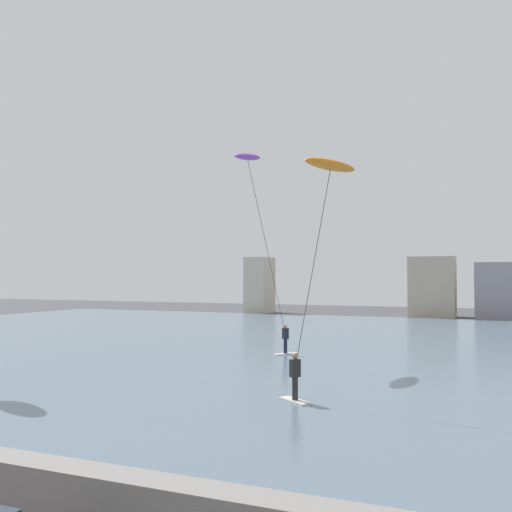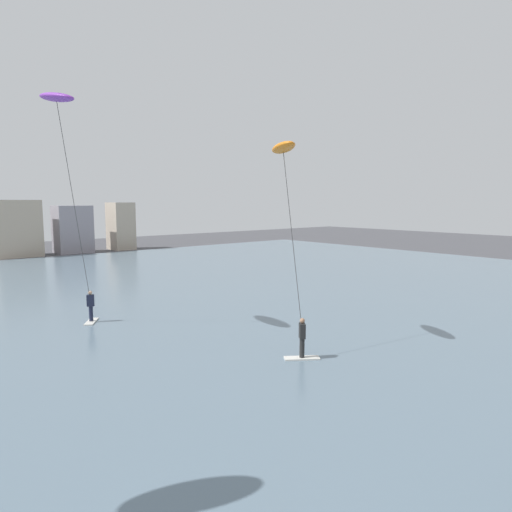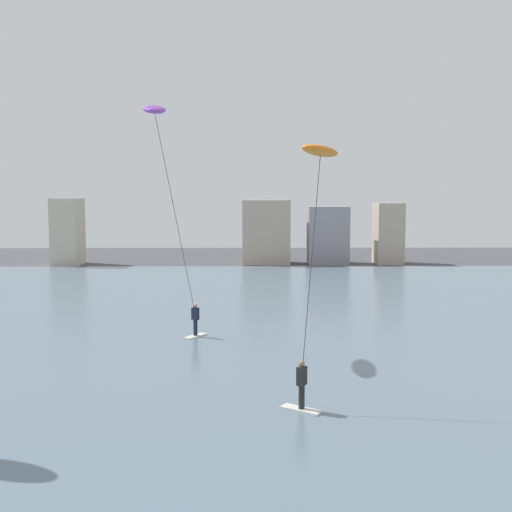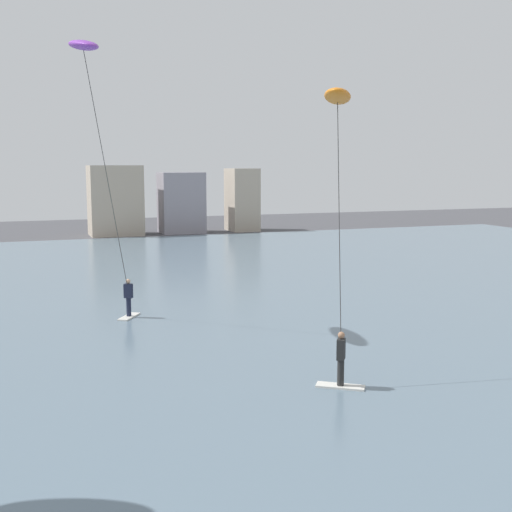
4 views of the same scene
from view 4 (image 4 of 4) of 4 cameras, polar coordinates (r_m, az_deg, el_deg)
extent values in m
cube|color=slate|center=(33.47, -9.17, -3.23)|extent=(84.00, 52.00, 0.10)
cube|color=#B7A893|center=(62.28, -12.24, 4.78)|extent=(4.78, 3.88, 6.51)
cube|color=gray|center=(63.56, -6.57, 4.67)|extent=(4.12, 3.36, 5.84)
cube|color=#B7A893|center=(65.25, -1.23, 4.96)|extent=(2.69, 3.50, 6.21)
cube|color=silver|center=(28.12, -11.07, -5.24)|extent=(1.14, 1.41, 0.06)
cylinder|color=#191E33|center=(28.03, -11.10, -4.40)|extent=(0.20, 0.20, 0.78)
cube|color=#191E33|center=(27.89, -11.13, -3.02)|extent=(0.40, 0.37, 0.60)
sphere|color=tan|center=(27.82, -11.16, -2.19)|extent=(0.20, 0.20, 0.20)
cylinder|color=#333333|center=(26.57, -12.91, 6.66)|extent=(1.68, 1.48, 9.56)
ellipsoid|color=purple|center=(26.13, -14.91, 17.43)|extent=(1.20, 3.20, 0.93)
cube|color=silver|center=(19.33, 7.41, -11.26)|extent=(1.40, 1.17, 0.06)
cylinder|color=black|center=(19.19, 7.43, -10.07)|extent=(0.20, 0.20, 0.78)
cube|color=black|center=(18.99, 7.47, -8.09)|extent=(0.38, 0.40, 0.60)
sphere|color=#9E7051|center=(18.89, 7.49, -6.90)|extent=(0.20, 0.20, 0.20)
cylinder|color=#333333|center=(19.37, 7.31, 2.92)|extent=(0.79, 1.97, 7.21)
ellipsoid|color=orange|center=(20.44, 7.17, 13.71)|extent=(1.94, 2.55, 0.48)
camera|label=1|loc=(15.23, 77.73, -6.21)|focal=39.71mm
camera|label=2|loc=(5.75, -66.13, 1.60)|focal=31.98mm
camera|label=3|loc=(7.98, 101.25, 2.80)|focal=45.23mm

